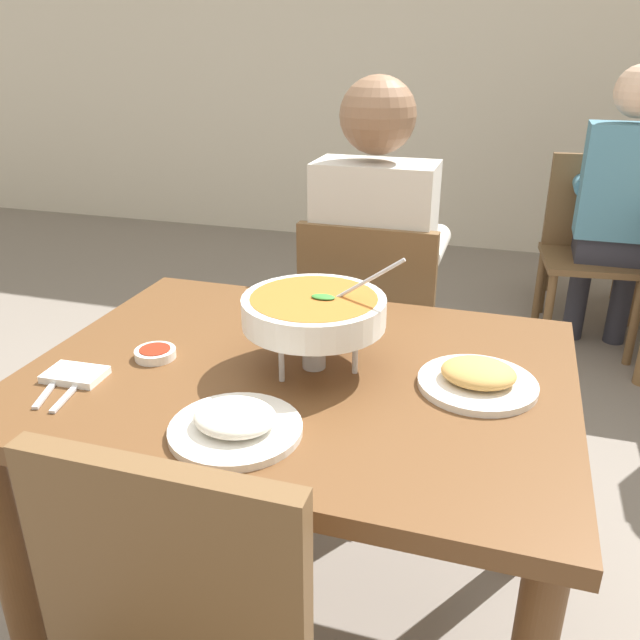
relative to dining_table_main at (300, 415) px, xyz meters
name	(u,v)px	position (x,y,z in m)	size (l,w,h in m)	color
ground_plane	(303,623)	(0.00, 0.00, -0.63)	(16.00, 16.00, 0.00)	gray
cafe_rear_partition	(474,23)	(0.00, 3.58, 0.87)	(10.00, 0.10, 3.00)	beige
dining_table_main	(300,415)	(0.00, 0.00, 0.00)	(1.14, 0.86, 0.75)	brown
chair_diner_main	(371,335)	(0.00, 0.72, -0.12)	(0.44, 0.44, 0.90)	brown
diner_main	(376,264)	(0.00, 0.75, 0.11)	(0.40, 0.45, 1.31)	#2D2D38
curry_bowl	(314,312)	(0.03, 0.01, 0.25)	(0.33, 0.30, 0.26)	silver
rice_plate	(235,423)	(-0.03, -0.27, 0.14)	(0.24, 0.24, 0.06)	white
appetizer_plate	(478,378)	(0.37, 0.03, 0.14)	(0.24, 0.24, 0.06)	white
sauce_dish	(155,353)	(-0.32, -0.05, 0.13)	(0.09, 0.09, 0.02)	white
napkin_folded	(75,375)	(-0.43, -0.18, 0.13)	(0.12, 0.08, 0.02)	white
fork_utensil	(51,386)	(-0.45, -0.23, 0.12)	(0.01, 0.17, 0.01)	silver
spoon_utensil	(73,390)	(-0.40, -0.23, 0.12)	(0.01, 0.17, 0.01)	silver
chair_bg_middle	(590,240)	(0.77, 2.11, -0.12)	(0.48, 0.48, 0.90)	brown
chair_bg_corner	(610,220)	(0.90, 2.55, -0.12)	(0.48, 0.48, 0.90)	brown
patron_bg_middle	(620,197)	(0.85, 2.01, 0.11)	(0.40, 0.45, 1.31)	#2D2D38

